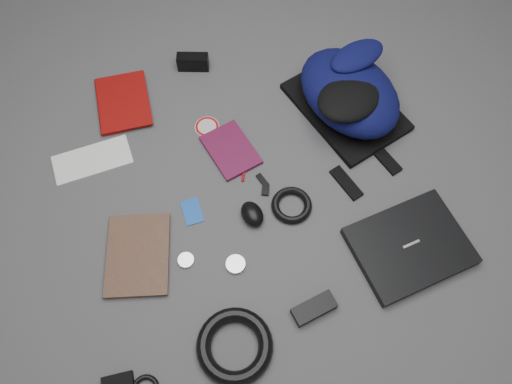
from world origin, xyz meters
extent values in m
plane|color=#4F4F51|center=(0.00, 0.00, 0.00)|extent=(4.00, 4.00, 0.00)
cube|color=black|center=(0.41, -0.25, 0.02)|extent=(0.37, 0.32, 0.03)
imported|color=#7A0707|center=(-0.47, 0.42, 0.01)|extent=(0.18, 0.24, 0.03)
imported|color=#A95F0C|center=(-0.47, -0.12, 0.01)|extent=(0.21, 0.27, 0.02)
cube|color=white|center=(-0.49, 0.22, 0.00)|extent=(0.26, 0.15, 0.00)
cube|color=#4A0E2A|center=(-0.05, 0.17, 0.01)|extent=(0.19, 0.22, 0.01)
cube|color=black|center=(-0.12, 0.54, 0.03)|extent=(0.11, 0.06, 0.06)
cylinder|color=silver|center=(-0.11, 0.28, 0.00)|extent=(0.10, 0.10, 0.00)
cylinder|color=#0D765F|center=(-0.01, 0.16, 0.00)|extent=(0.02, 0.13, 0.01)
cylinder|color=#A00C14|center=(-0.01, 0.13, 0.00)|extent=(0.05, 0.15, 0.01)
cube|color=blue|center=(-0.20, -0.02, 0.00)|extent=(0.07, 0.09, 0.00)
cube|color=black|center=(0.03, 0.04, 0.00)|extent=(0.04, 0.05, 0.01)
cube|color=black|center=(0.03, 0.01, 0.01)|extent=(0.03, 0.04, 0.01)
ellipsoid|color=black|center=(-0.03, -0.07, 0.02)|extent=(0.09, 0.10, 0.05)
cylinder|color=silver|center=(-0.24, -0.17, 0.01)|extent=(0.06, 0.06, 0.01)
cylinder|color=silver|center=(-0.10, -0.21, 0.01)|extent=(0.06, 0.06, 0.01)
torus|color=black|center=(0.10, -0.06, 0.01)|extent=(0.16, 0.16, 0.02)
cube|color=black|center=(0.09, -0.38, 0.02)|extent=(0.13, 0.08, 0.03)
torus|color=black|center=(-0.14, -0.44, 0.02)|extent=(0.26, 0.26, 0.04)
camera|label=1|loc=(-0.13, -0.67, 1.39)|focal=35.00mm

